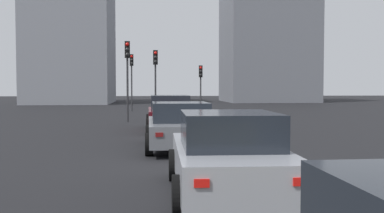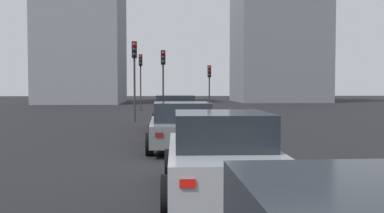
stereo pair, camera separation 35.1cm
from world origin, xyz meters
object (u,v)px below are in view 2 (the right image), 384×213
car_maroon_lead (175,113)px  car_silver_third (221,155)px  traffic_light_near_right (134,64)px  traffic_light_far_left (209,78)px  traffic_light_far_right (141,71)px  traffic_light_near_left (163,69)px  car_grey_second (182,126)px

car_maroon_lead → car_silver_third: 11.90m
traffic_light_near_right → traffic_light_far_left: size_ratio=1.24×
traffic_light_far_left → traffic_light_far_right: traffic_light_far_right is taller
traffic_light_near_left → traffic_light_near_right: traffic_light_near_right is taller
car_grey_second → car_silver_third: (-5.99, -0.41, 0.01)m
car_grey_second → traffic_light_near_left: traffic_light_near_left is taller
car_grey_second → traffic_light_near_left: size_ratio=1.04×
traffic_light_far_left → traffic_light_far_right: bearing=-98.2°
traffic_light_near_left → traffic_light_near_right: (-3.64, 1.57, 0.12)m
car_grey_second → car_silver_third: car_silver_third is taller
car_silver_third → traffic_light_near_left: (20.33, 0.92, 2.29)m
car_silver_third → traffic_light_near_left: 20.48m
car_grey_second → traffic_light_near_right: bearing=11.0°
traffic_light_near_left → traffic_light_far_right: bearing=-169.4°
car_silver_third → traffic_light_far_left: bearing=-4.0°
car_maroon_lead → traffic_light_far_right: (15.50, 2.21, 2.43)m
car_silver_third → car_maroon_lead: bearing=3.8°
car_silver_third → traffic_light_far_left: size_ratio=1.22×
car_silver_third → traffic_light_far_right: size_ratio=0.97×
car_silver_third → traffic_light_near_right: size_ratio=0.99×
traffic_light_far_left → car_silver_third: bearing=-0.7°
car_grey_second → traffic_light_near_left: 14.53m
car_maroon_lead → traffic_light_near_right: size_ratio=1.05×
traffic_light_near_right → traffic_light_far_right: bearing=178.2°
traffic_light_near_left → traffic_light_near_right: size_ratio=0.96×
car_grey_second → traffic_light_far_right: size_ratio=0.99×
traffic_light_far_right → car_grey_second: bearing=0.9°
car_maroon_lead → traffic_light_far_left: traffic_light_far_left is taller
car_silver_third → traffic_light_near_right: 17.05m
car_maroon_lead → traffic_light_near_left: 8.75m
traffic_light_far_right → traffic_light_far_left: bearing=71.6°
traffic_light_near_left → traffic_light_far_right: 7.28m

